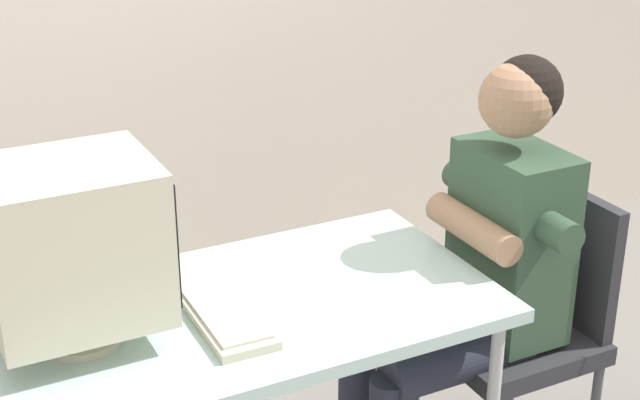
{
  "coord_description": "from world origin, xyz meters",
  "views": [
    {
      "loc": [
        -0.82,
        -2.01,
        1.97
      ],
      "look_at": [
        0.21,
        0.0,
        1.01
      ],
      "focal_mm": 54.14,
      "sensor_mm": 36.0,
      "label": 1
    }
  ],
  "objects_px": {
    "crt_monitor": "(73,244)",
    "keyboard": "(219,309)",
    "desk": "(246,323)",
    "person_seated": "(477,265)",
    "office_chair": "(527,315)"
  },
  "relations": [
    {
      "from": "desk",
      "to": "office_chair",
      "type": "height_order",
      "value": "office_chair"
    },
    {
      "from": "desk",
      "to": "keyboard",
      "type": "height_order",
      "value": "keyboard"
    },
    {
      "from": "keyboard",
      "to": "office_chair",
      "type": "bearing_deg",
      "value": -0.36
    },
    {
      "from": "keyboard",
      "to": "desk",
      "type": "bearing_deg",
      "value": 10.2
    },
    {
      "from": "desk",
      "to": "office_chair",
      "type": "relative_size",
      "value": 1.46
    },
    {
      "from": "office_chair",
      "to": "keyboard",
      "type": "bearing_deg",
      "value": 179.64
    },
    {
      "from": "person_seated",
      "to": "desk",
      "type": "bearing_deg",
      "value": 178.34
    },
    {
      "from": "desk",
      "to": "crt_monitor",
      "type": "height_order",
      "value": "crt_monitor"
    },
    {
      "from": "crt_monitor",
      "to": "person_seated",
      "type": "bearing_deg",
      "value": -1.99
    },
    {
      "from": "crt_monitor",
      "to": "desk",
      "type": "bearing_deg",
      "value": -2.57
    },
    {
      "from": "desk",
      "to": "keyboard",
      "type": "relative_size",
      "value": 2.82
    },
    {
      "from": "office_chair",
      "to": "crt_monitor",
      "type": "bearing_deg",
      "value": 178.31
    },
    {
      "from": "crt_monitor",
      "to": "keyboard",
      "type": "xyz_separation_m",
      "value": [
        0.33,
        -0.03,
        -0.24
      ]
    },
    {
      "from": "crt_monitor",
      "to": "office_chair",
      "type": "xyz_separation_m",
      "value": [
        1.33,
        -0.04,
        -0.51
      ]
    },
    {
      "from": "desk",
      "to": "person_seated",
      "type": "relative_size",
      "value": 0.98
    }
  ]
}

